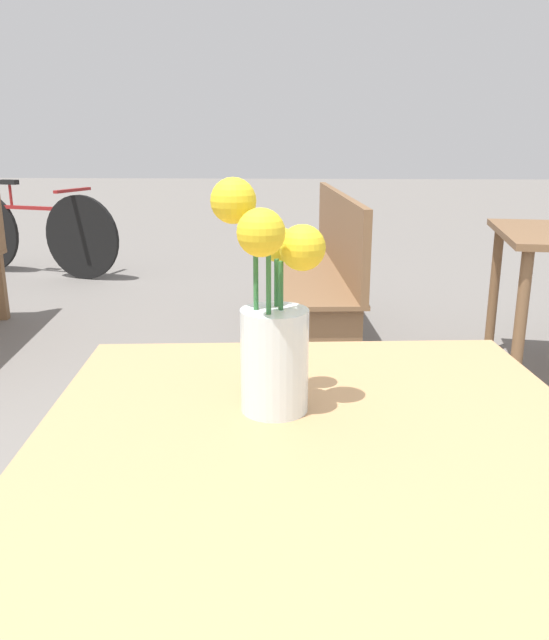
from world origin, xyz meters
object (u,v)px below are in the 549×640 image
(flower_vase, at_px, (273,328))
(bicycle, at_px, (32,233))
(bench_near, at_px, (322,261))
(table_front, at_px, (319,515))

(flower_vase, xyz_separation_m, bicycle, (-2.31, 4.40, -0.49))
(bench_near, bearing_deg, flower_vase, -93.03)
(table_front, xyz_separation_m, flower_vase, (-0.07, 0.09, 0.24))
(flower_vase, bearing_deg, bicycle, 117.65)
(bench_near, height_order, bicycle, bench_near)
(bench_near, relative_size, bicycle, 1.13)
(table_front, height_order, bicycle, bicycle)
(table_front, height_order, flower_vase, flower_vase)
(flower_vase, relative_size, bicycle, 0.20)
(bench_near, distance_m, bicycle, 3.04)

